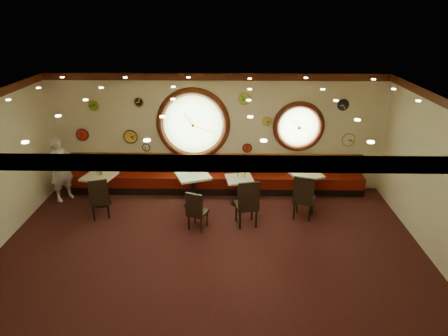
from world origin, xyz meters
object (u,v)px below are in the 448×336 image
(waiter, at_px, (61,169))
(chair_d, at_px, (304,195))
(table_c, at_px, (239,188))
(condiment_d_pepper, at_px, (305,172))
(condiment_d_bottle, at_px, (311,169))
(condiment_c_salt, at_px, (238,175))
(condiment_b_pepper, at_px, (191,173))
(table_b, at_px, (193,186))
(chair_a, at_px, (99,196))
(condiment_b_salt, at_px, (188,172))
(chair_c, at_px, (248,201))
(table_d, at_px, (305,184))
(condiment_b_bottle, at_px, (198,169))
(condiment_a_pepper, at_px, (99,173))
(condiment_a_salt, at_px, (96,172))
(condiment_c_pepper, at_px, (242,176))
(condiment_a_bottle, at_px, (101,172))
(condiment_c_bottle, at_px, (245,175))
(chair_b, at_px, (196,209))
(condiment_d_salt, at_px, (303,170))
(table_a, at_px, (101,186))

(waiter, bearing_deg, chair_d, -59.48)
(table_c, xyz_separation_m, waiter, (-4.62, 0.20, 0.40))
(condiment_d_pepper, relative_size, condiment_d_bottle, 0.57)
(condiment_c_salt, relative_size, condiment_b_pepper, 0.95)
(table_b, relative_size, chair_a, 1.57)
(table_c, bearing_deg, condiment_b_salt, -176.26)
(chair_c, relative_size, condiment_d_pepper, 7.80)
(table_d, bearing_deg, condiment_b_bottle, -177.03)
(condiment_a_pepper, bearing_deg, condiment_a_salt, 136.52)
(chair_c, xyz_separation_m, condiment_c_pepper, (-0.11, 1.16, 0.11))
(chair_d, distance_m, condiment_a_bottle, 5.06)
(chair_c, distance_m, condiment_b_pepper, 1.73)
(condiment_b_bottle, relative_size, condiment_c_bottle, 1.14)
(chair_b, bearing_deg, condiment_d_pepper, 50.07)
(condiment_c_bottle, bearing_deg, chair_d, -30.44)
(table_b, height_order, waiter, waiter)
(condiment_d_bottle, height_order, waiter, waiter)
(condiment_a_pepper, relative_size, condiment_b_pepper, 0.87)
(condiment_c_salt, bearing_deg, chair_c, -80.41)
(chair_a, distance_m, condiment_d_pepper, 5.13)
(condiment_d_salt, distance_m, condiment_d_pepper, 0.13)
(table_a, bearing_deg, table_b, -0.48)
(table_a, height_order, condiment_a_salt, condiment_a_salt)
(condiment_a_salt, xyz_separation_m, condiment_b_salt, (2.35, -0.11, 0.06))
(chair_b, distance_m, condiment_a_pepper, 2.86)
(condiment_a_salt, relative_size, condiment_d_pepper, 1.10)
(table_a, bearing_deg, condiment_c_pepper, 1.51)
(chair_b, xyz_separation_m, condiment_d_pepper, (2.68, 1.47, 0.29))
(chair_c, relative_size, condiment_b_pepper, 6.70)
(condiment_b_salt, bearing_deg, table_b, -4.70)
(chair_c, xyz_separation_m, condiment_c_bottle, (-0.04, 1.18, 0.13))
(condiment_d_bottle, bearing_deg, chair_c, -139.35)
(condiment_b_salt, xyz_separation_m, condiment_b_bottle, (0.24, 0.13, 0.04))
(chair_b, xyz_separation_m, condiment_b_salt, (-0.29, 1.23, 0.37))
(condiment_c_salt, bearing_deg, table_b, -171.31)
(condiment_b_salt, height_order, condiment_b_bottle, condiment_b_bottle)
(condiment_d_salt, relative_size, condiment_a_bottle, 0.48)
(condiment_a_pepper, relative_size, condiment_c_pepper, 0.90)
(condiment_a_pepper, bearing_deg, chair_a, -74.81)
(condiment_a_pepper, bearing_deg, condiment_d_salt, 3.92)
(condiment_c_pepper, bearing_deg, condiment_b_bottle, 178.75)
(condiment_d_salt, xyz_separation_m, condiment_d_pepper, (0.04, -0.13, 0.00))
(table_c, distance_m, condiment_a_bottle, 3.53)
(table_b, xyz_separation_m, condiment_a_pepper, (-2.37, 0.03, 0.31))
(condiment_b_salt, xyz_separation_m, condiment_d_bottle, (3.15, 0.40, -0.04))
(table_a, bearing_deg, waiter, 165.63)
(condiment_b_salt, bearing_deg, condiment_a_salt, 177.42)
(chair_c, relative_size, condiment_c_salt, 7.06)
(table_d, relative_size, waiter, 0.55)
(condiment_b_bottle, height_order, condiment_c_bottle, condiment_b_bottle)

